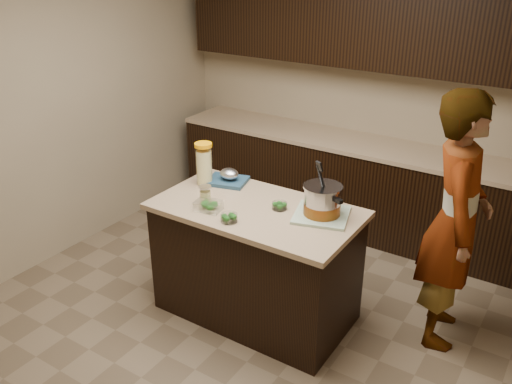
# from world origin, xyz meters

# --- Properties ---
(ground_plane) EXTENTS (4.00, 4.00, 0.00)m
(ground_plane) POSITION_xyz_m (0.00, 0.00, 0.00)
(ground_plane) COLOR brown
(ground_plane) RESTS_ON ground
(room_shell) EXTENTS (4.04, 4.04, 2.72)m
(room_shell) POSITION_xyz_m (0.00, 0.00, 1.71)
(room_shell) COLOR tan
(room_shell) RESTS_ON ground
(back_cabinets) EXTENTS (3.60, 0.63, 2.33)m
(back_cabinets) POSITION_xyz_m (0.00, 1.74, 0.94)
(back_cabinets) COLOR black
(back_cabinets) RESTS_ON ground
(island) EXTENTS (1.46, 0.81, 0.90)m
(island) POSITION_xyz_m (0.00, 0.00, 0.45)
(island) COLOR black
(island) RESTS_ON ground
(dish_towel) EXTENTS (0.45, 0.45, 0.02)m
(dish_towel) POSITION_xyz_m (0.45, 0.13, 0.91)
(dish_towel) COLOR #567F59
(dish_towel) RESTS_ON island
(stock_pot) EXTENTS (0.35, 0.35, 0.38)m
(stock_pot) POSITION_xyz_m (0.45, 0.13, 1.01)
(stock_pot) COLOR #B7B7BC
(stock_pot) RESTS_ON dish_towel
(lemonade_pitcher) EXTENTS (0.16, 0.16, 0.33)m
(lemonade_pitcher) POSITION_xyz_m (-0.56, 0.14, 1.05)
(lemonade_pitcher) COLOR #DBD086
(lemonade_pitcher) RESTS_ON island
(mason_jar) EXTENTS (0.11, 0.11, 0.15)m
(mason_jar) POSITION_xyz_m (-0.34, -0.14, 0.97)
(mason_jar) COLOR #DBD086
(mason_jar) RESTS_ON island
(broccoli_tub_left) EXTENTS (0.13, 0.13, 0.05)m
(broccoli_tub_left) POSITION_xyz_m (0.15, 0.07, 0.92)
(broccoli_tub_left) COLOR silver
(broccoli_tub_left) RESTS_ON island
(broccoli_tub_right) EXTENTS (0.13, 0.13, 0.05)m
(broccoli_tub_right) POSITION_xyz_m (-0.04, -0.28, 0.93)
(broccoli_tub_right) COLOR silver
(broccoli_tub_right) RESTS_ON island
(broccoli_tub_rect) EXTENTS (0.20, 0.16, 0.07)m
(broccoli_tub_rect) POSITION_xyz_m (-0.26, -0.21, 0.93)
(broccoli_tub_rect) COLOR silver
(broccoli_tub_rect) RESTS_ON island
(blue_tray) EXTENTS (0.35, 0.31, 0.11)m
(blue_tray) POSITION_xyz_m (-0.42, 0.25, 0.94)
(blue_tray) COLOR navy
(blue_tray) RESTS_ON island
(person) EXTENTS (0.58, 0.75, 1.81)m
(person) POSITION_xyz_m (1.24, 0.53, 0.90)
(person) COLOR gray
(person) RESTS_ON ground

